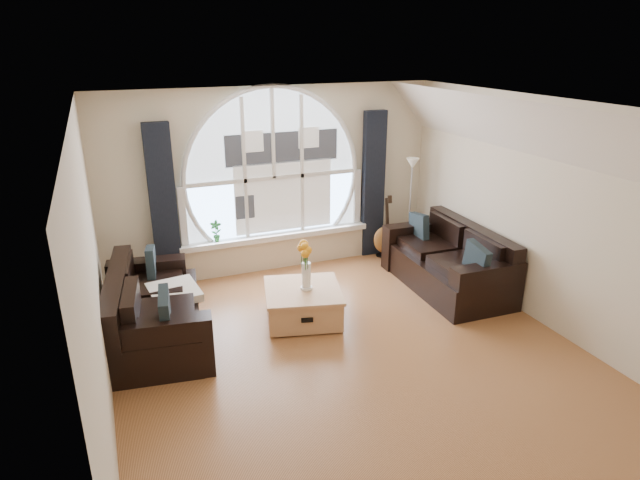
{
  "coord_description": "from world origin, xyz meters",
  "views": [
    {
      "loc": [
        -2.29,
        -4.75,
        3.32
      ],
      "look_at": [
        0.0,
        0.9,
        1.05
      ],
      "focal_mm": 30.6,
      "sensor_mm": 36.0,
      "label": 1
    }
  ],
  "objects_px": {
    "sofa_right": "(447,261)",
    "coffee_chest": "(303,302)",
    "guitar": "(385,226)",
    "potted_plant": "(216,231)",
    "vase_flowers": "(306,260)",
    "sofa_left": "(155,307)",
    "floor_lamp": "(410,208)"
  },
  "relations": [
    {
      "from": "guitar",
      "to": "potted_plant",
      "type": "bearing_deg",
      "value": -178.47
    },
    {
      "from": "sofa_right",
      "to": "potted_plant",
      "type": "bearing_deg",
      "value": 153.39
    },
    {
      "from": "coffee_chest",
      "to": "guitar",
      "type": "relative_size",
      "value": 0.87
    },
    {
      "from": "coffee_chest",
      "to": "guitar",
      "type": "distance_m",
      "value": 2.4
    },
    {
      "from": "sofa_left",
      "to": "sofa_right",
      "type": "relative_size",
      "value": 0.99
    },
    {
      "from": "sofa_right",
      "to": "floor_lamp",
      "type": "relative_size",
      "value": 1.23
    },
    {
      "from": "sofa_left",
      "to": "coffee_chest",
      "type": "height_order",
      "value": "sofa_left"
    },
    {
      "from": "vase_flowers",
      "to": "sofa_right",
      "type": "bearing_deg",
      "value": 3.5
    },
    {
      "from": "sofa_right",
      "to": "coffee_chest",
      "type": "distance_m",
      "value": 2.19
    },
    {
      "from": "sofa_left",
      "to": "floor_lamp",
      "type": "relative_size",
      "value": 1.21
    },
    {
      "from": "sofa_left",
      "to": "potted_plant",
      "type": "xyz_separation_m",
      "value": [
        1.03,
        1.49,
        0.31
      ]
    },
    {
      "from": "potted_plant",
      "to": "sofa_right",
      "type": "bearing_deg",
      "value": -28.58
    },
    {
      "from": "vase_flowers",
      "to": "potted_plant",
      "type": "bearing_deg",
      "value": 113.64
    },
    {
      "from": "guitar",
      "to": "potted_plant",
      "type": "relative_size",
      "value": 3.35
    },
    {
      "from": "coffee_chest",
      "to": "potted_plant",
      "type": "bearing_deg",
      "value": 126.83
    },
    {
      "from": "vase_flowers",
      "to": "guitar",
      "type": "distance_m",
      "value": 2.38
    },
    {
      "from": "coffee_chest",
      "to": "guitar",
      "type": "height_order",
      "value": "guitar"
    },
    {
      "from": "coffee_chest",
      "to": "floor_lamp",
      "type": "distance_m",
      "value": 2.73
    },
    {
      "from": "coffee_chest",
      "to": "floor_lamp",
      "type": "bearing_deg",
      "value": 44.59
    },
    {
      "from": "sofa_right",
      "to": "floor_lamp",
      "type": "xyz_separation_m",
      "value": [
        0.12,
        1.23,
        0.4
      ]
    },
    {
      "from": "floor_lamp",
      "to": "guitar",
      "type": "height_order",
      "value": "floor_lamp"
    },
    {
      "from": "sofa_right",
      "to": "potted_plant",
      "type": "xyz_separation_m",
      "value": [
        -2.89,
        1.57,
        0.31
      ]
    },
    {
      "from": "sofa_left",
      "to": "vase_flowers",
      "type": "xyz_separation_m",
      "value": [
        1.78,
        -0.22,
        0.4
      ]
    },
    {
      "from": "vase_flowers",
      "to": "floor_lamp",
      "type": "relative_size",
      "value": 0.44
    },
    {
      "from": "vase_flowers",
      "to": "guitar",
      "type": "bearing_deg",
      "value": 37.6
    },
    {
      "from": "sofa_right",
      "to": "coffee_chest",
      "type": "height_order",
      "value": "sofa_right"
    },
    {
      "from": "coffee_chest",
      "to": "guitar",
      "type": "bearing_deg",
      "value": 50.86
    },
    {
      "from": "sofa_left",
      "to": "vase_flowers",
      "type": "distance_m",
      "value": 1.84
    },
    {
      "from": "guitar",
      "to": "coffee_chest",
      "type": "bearing_deg",
      "value": -136.03
    },
    {
      "from": "coffee_chest",
      "to": "guitar",
      "type": "xyz_separation_m",
      "value": [
        1.91,
        1.42,
        0.3
      ]
    },
    {
      "from": "vase_flowers",
      "to": "potted_plant",
      "type": "height_order",
      "value": "vase_flowers"
    },
    {
      "from": "sofa_right",
      "to": "coffee_chest",
      "type": "xyz_separation_m",
      "value": [
        -2.18,
        -0.11,
        -0.17
      ]
    }
  ]
}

